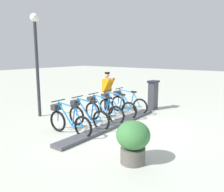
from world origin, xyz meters
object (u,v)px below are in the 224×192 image
at_px(bike_docked_1, 116,106).
at_px(planter_bush, 133,140).
at_px(bike_docked_4, 68,121).
at_px(lamp_post, 36,50).
at_px(worker_near_rack, 107,90).
at_px(bike_docked_0, 127,103).
at_px(bike_docked_2, 102,110).
at_px(payment_kiosk, 153,95).
at_px(bike_docked_3, 87,115).

height_order(bike_docked_1, planter_bush, bike_docked_1).
relative_size(bike_docked_4, planter_bush, 1.77).
xyz_separation_m(bike_docked_1, lamp_post, (2.47, 1.69, 2.12)).
relative_size(bike_docked_4, worker_near_rack, 1.04).
distance_m(lamp_post, planter_bush, 5.55).
bearing_deg(bike_docked_1, bike_docked_0, -90.00).
distance_m(bike_docked_0, planter_bush, 4.51).
xyz_separation_m(bike_docked_0, planter_bush, (-2.57, 3.71, 0.11)).
bearing_deg(bike_docked_2, payment_kiosk, -101.47).
bearing_deg(payment_kiosk, bike_docked_1, 74.04).
height_order(bike_docked_3, worker_near_rack, worker_near_rack).
xyz_separation_m(bike_docked_0, bike_docked_4, (0.00, 3.28, 0.00)).
xyz_separation_m(payment_kiosk, lamp_post, (3.04, 3.69, 1.89)).
xyz_separation_m(payment_kiosk, worker_near_rack, (1.48, 1.37, 0.24)).
relative_size(payment_kiosk, bike_docked_0, 0.74).
xyz_separation_m(bike_docked_3, lamp_post, (2.47, 0.05, 2.12)).
bearing_deg(planter_bush, lamp_post, -13.37).
relative_size(bike_docked_1, lamp_post, 0.44).
distance_m(bike_docked_3, lamp_post, 3.25).
height_order(bike_docked_2, planter_bush, bike_docked_2).
bearing_deg(bike_docked_1, bike_docked_3, 90.00).
distance_m(bike_docked_0, bike_docked_4, 3.28).
bearing_deg(bike_docked_3, worker_near_rack, -68.09).
distance_m(payment_kiosk, planter_bush, 5.28).
bearing_deg(worker_near_rack, lamp_post, 56.21).
distance_m(worker_near_rack, lamp_post, 3.24).
bearing_deg(planter_bush, bike_docked_2, -38.83).
bearing_deg(bike_docked_2, planter_bush, 141.17).
distance_m(bike_docked_0, worker_near_rack, 1.05).
bearing_deg(bike_docked_3, bike_docked_1, -90.00).
bearing_deg(bike_docked_3, bike_docked_4, 90.00).
relative_size(bike_docked_2, planter_bush, 1.77).
height_order(bike_docked_0, bike_docked_3, same).
xyz_separation_m(bike_docked_3, worker_near_rack, (0.91, -2.27, 0.48)).
height_order(bike_docked_4, worker_near_rack, worker_near_rack).
height_order(bike_docked_3, planter_bush, bike_docked_3).
bearing_deg(bike_docked_0, bike_docked_1, 90.00).
distance_m(bike_docked_1, worker_near_rack, 1.21).
xyz_separation_m(bike_docked_0, lamp_post, (2.47, 2.51, 2.12)).
relative_size(bike_docked_2, worker_near_rack, 1.04).
relative_size(bike_docked_0, bike_docked_1, 1.00).
xyz_separation_m(bike_docked_0, worker_near_rack, (0.91, 0.19, 0.48)).
xyz_separation_m(bike_docked_2, planter_bush, (-2.57, 2.07, 0.11)).
xyz_separation_m(bike_docked_2, bike_docked_4, (0.00, 1.64, 0.00)).
distance_m(payment_kiosk, bike_docked_4, 4.50).
bearing_deg(planter_bush, bike_docked_0, -55.25).
bearing_deg(lamp_post, planter_bush, 166.63).
relative_size(payment_kiosk, bike_docked_3, 0.74).
height_order(bike_docked_2, bike_docked_4, same).
height_order(payment_kiosk, bike_docked_1, payment_kiosk).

